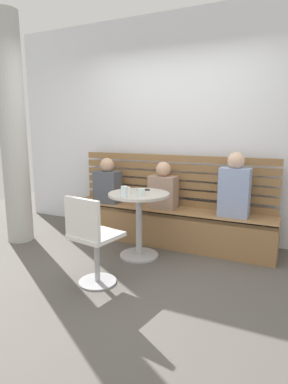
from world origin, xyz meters
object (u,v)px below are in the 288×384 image
cup_glass_tall (124,192)px  person_child_left (107,183)px  booth_bench (165,225)px  cup_glass_short (141,192)px  phone_on_table (143,190)px  white_chair (91,238)px  person_adult (235,188)px  person_child_middle (163,188)px  cup_ceramic_white (127,190)px  cafe_table (139,212)px

cup_glass_tall → person_child_left: bearing=131.0°
booth_bench → person_child_left: (-0.86, -0.00, 0.49)m
cup_glass_short → phone_on_table: cup_glass_short is taller
white_chair → person_adult: bearing=54.5°
person_child_left → person_child_middle: size_ratio=1.03×
booth_bench → cup_ceramic_white: 0.87m
phone_on_table → person_child_left: bearing=22.5°
cup_glass_short → phone_on_table: (-0.12, 0.30, -0.04)m
cup_glass_tall → phone_on_table: bearing=89.6°
person_adult → person_child_middle: (-0.89, -0.00, -0.07)m
white_chair → phone_on_table: bearing=87.0°
person_child_middle → cup_glass_tall: person_child_middle is taller
person_child_middle → cup_glass_tall: (-0.07, -0.88, 0.10)m
cup_ceramic_white → booth_bench: bearing=72.5°
person_adult → person_child_left: bearing=-179.0°
person_child_left → cup_glass_short: 1.12m
cup_glass_short → booth_bench: bearing=90.3°
cafe_table → phone_on_table: (-0.03, 0.17, 0.23)m
phone_on_table → white_chair: bearing=137.7°
person_child_left → person_child_middle: (0.81, 0.03, -0.01)m
person_adult → person_child_middle: size_ratio=1.25×
cup_glass_tall → cafe_table: bearing=83.9°
white_chair → cup_glass_short: white_chair is taller
cup_glass_tall → booth_bench: bearing=81.8°
cafe_table → person_child_left: person_child_left is taller
cup_glass_short → white_chair: bearing=-104.3°
white_chair → cup_glass_tall: (0.05, 0.53, 0.34)m
person_child_middle → cup_glass_tall: size_ratio=4.98×
person_adult → cup_ceramic_white: bearing=-147.1°
booth_bench → cup_ceramic_white: size_ratio=33.75×
person_child_left → cup_glass_short: bearing=-39.1°
white_chair → cup_ceramic_white: size_ratio=10.63×
cafe_table → phone_on_table: size_ratio=5.29×
cafe_table → person_adult: person_adult is taller
cup_glass_short → cup_glass_tall: bearing=-130.4°
cafe_table → person_adult: bearing=32.9°
white_chair → cup_ceramic_white: white_chair is taller
white_chair → cup_ceramic_white: (-0.03, 0.74, 0.31)m
cafe_table → person_child_middle: size_ratio=1.24×
person_child_left → cup_ceramic_white: (0.66, -0.64, 0.06)m
booth_bench → cup_ceramic_white: cup_ceramic_white is taller
person_adult → cup_glass_tall: person_adult is taller
booth_bench → phone_on_table: 0.67m
cup_glass_short → cup_ceramic_white: size_ratio=1.00×
cafe_table → cup_glass_tall: 0.40m
cup_ceramic_white → cafe_table: bearing=32.9°
cup_glass_short → cup_ceramic_white: bearing=164.0°
person_child_middle → cup_ceramic_white: person_child_middle is taller
white_chair → person_child_middle: person_child_middle is taller
booth_bench → cafe_table: bearing=-99.2°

